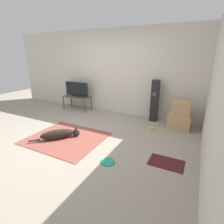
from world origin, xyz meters
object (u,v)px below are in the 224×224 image
object	(u,v)px
cardboard_box_upper	(181,108)
tennis_ball_loose_on_carpet	(158,124)
cardboard_box_lower	(179,121)
tennis_ball_near_speaker	(150,129)
tennis_ball_by_boxes	(153,128)
frisbee	(108,162)
tv	(77,89)
tv_stand	(77,98)
dog	(60,134)
floor_speaker	(155,101)

from	to	relation	value
cardboard_box_upper	tennis_ball_loose_on_carpet	distance (m)	0.75
cardboard_box_lower	tennis_ball_near_speaker	distance (m)	0.78
tennis_ball_near_speaker	tennis_ball_by_boxes	bearing A→B (deg)	54.23
frisbee	cardboard_box_upper	world-z (taller)	cardboard_box_upper
tv	tennis_ball_near_speaker	size ratio (longest dim) A/B	13.42
cardboard_box_upper	tennis_ball_loose_on_carpet	bearing A→B (deg)	-175.71
tv	tennis_ball_loose_on_carpet	world-z (taller)	tv
frisbee	tv_stand	xyz separation A→B (m)	(-2.42, 2.31, 0.39)
tv	dog	bearing A→B (deg)	-62.34
cardboard_box_upper	tennis_ball_near_speaker	bearing A→B (deg)	-144.28
frisbee	tv_stand	bearing A→B (deg)	136.41
cardboard_box_upper	tennis_ball_near_speaker	distance (m)	0.93
dog	frisbee	world-z (taller)	dog
dog	tv	distance (m)	2.33
dog	tv	xyz separation A→B (m)	(-1.05, 2.00, 0.57)
floor_speaker	tennis_ball_by_boxes	distance (m)	0.84
floor_speaker	tennis_ball_near_speaker	bearing A→B (deg)	-81.77
tennis_ball_loose_on_carpet	tv_stand	bearing A→B (deg)	176.06
cardboard_box_lower	tennis_ball_near_speaker	bearing A→B (deg)	-143.22
cardboard_box_lower	frisbee	bearing A→B (deg)	-112.76
frisbee	tennis_ball_near_speaker	xyz separation A→B (m)	(0.29, 1.70, 0.02)
cardboard_box_upper	tennis_ball_by_boxes	xyz separation A→B (m)	(-0.57, -0.37, -0.52)
tennis_ball_by_boxes	dog	bearing A→B (deg)	-139.53
tennis_ball_near_speaker	tv	bearing A→B (deg)	167.39
tennis_ball_loose_on_carpet	dog	bearing A→B (deg)	-134.30
floor_speaker	tv	distance (m)	2.62
dog	tennis_ball_by_boxes	distance (m)	2.28
tennis_ball_by_boxes	tv_stand	bearing A→B (deg)	169.43
tv_stand	cardboard_box_lower	bearing A→B (deg)	-2.50
cardboard_box_lower	tv	bearing A→B (deg)	177.45
floor_speaker	tv_stand	world-z (taller)	floor_speaker
frisbee	cardboard_box_lower	bearing A→B (deg)	67.24
dog	tv	size ratio (longest dim) A/B	0.95
dog	tennis_ball_loose_on_carpet	distance (m)	2.52
tv_stand	floor_speaker	bearing A→B (deg)	2.24
tennis_ball_by_boxes	tv	bearing A→B (deg)	169.38
frisbee	floor_speaker	world-z (taller)	floor_speaker
tv	tennis_ball_near_speaker	distance (m)	2.86
tennis_ball_by_boxes	cardboard_box_upper	bearing A→B (deg)	32.84
frisbee	tv_stand	distance (m)	3.37
dog	cardboard_box_upper	bearing A→B (deg)	38.73
cardboard_box_upper	tv_stand	world-z (taller)	cardboard_box_upper
tennis_ball_near_speaker	tennis_ball_loose_on_carpet	xyz separation A→B (m)	(0.09, 0.41, 0.00)
dog	cardboard_box_upper	size ratio (longest dim) A/B	1.97
frisbee	tennis_ball_by_boxes	size ratio (longest dim) A/B	3.74
tv	cardboard_box_lower	bearing A→B (deg)	-2.55
cardboard_box_lower	tennis_ball_loose_on_carpet	xyz separation A→B (m)	(-0.52, -0.05, -0.16)
tennis_ball_by_boxes	tennis_ball_near_speaker	world-z (taller)	same
dog	tennis_ball_loose_on_carpet	xyz separation A→B (m)	(1.76, 1.80, -0.08)
tv_stand	cardboard_box_upper	bearing A→B (deg)	-2.62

